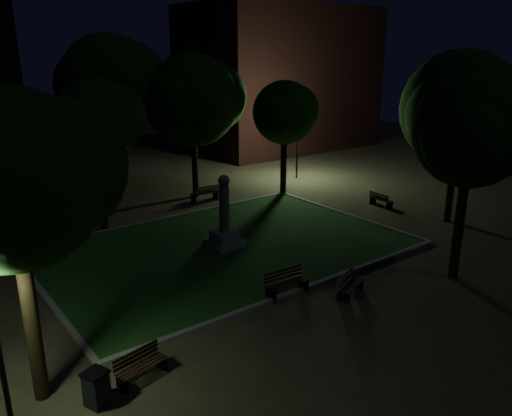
{
  "coord_description": "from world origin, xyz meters",
  "views": [
    {
      "loc": [
        -11.23,
        -15.0,
        8.16
      ],
      "look_at": [
        0.94,
        1.0,
        1.9
      ],
      "focal_mm": 35.0,
      "sensor_mm": 36.0,
      "label": 1
    }
  ],
  "objects": [
    {
      "name": "trash_bin",
      "position": [
        -8.15,
        -4.61,
        0.47
      ],
      "size": [
        0.7,
        0.7,
        0.92
      ],
      "color": "black",
      "rests_on": "ground"
    },
    {
      "name": "monument",
      "position": [
        0.0,
        2.0,
        0.96
      ],
      "size": [
        1.4,
        1.4,
        3.2
      ],
      "color": "gray",
      "rests_on": "lawn"
    },
    {
      "name": "bench_near_right",
      "position": [
        0.99,
        -4.33,
        0.36
      ],
      "size": [
        1.48,
        0.95,
        0.77
      ],
      "rotation": [
        0.0,
        0.0,
        0.36
      ],
      "color": "black",
      "rests_on": "ground"
    },
    {
      "name": "ground",
      "position": [
        0.0,
        0.0,
        0.0
      ],
      "size": [
        80.0,
        80.0,
        0.0
      ],
      "primitive_type": "plane",
      "color": "#4A3F2A"
    },
    {
      "name": "bench_far_side",
      "position": [
        3.16,
        8.76,
        0.43
      ],
      "size": [
        1.68,
        0.67,
        0.91
      ],
      "rotation": [
        0.0,
        0.0,
        3.08
      ],
      "color": "black",
      "rests_on": "ground"
    },
    {
      "name": "bench_west_near",
      "position": [
        -6.87,
        -4.29,
        0.36
      ],
      "size": [
        1.47,
        0.76,
        0.77
      ],
      "rotation": [
        0.0,
        0.0,
        0.2
      ],
      "color": "black",
      "rests_on": "ground"
    },
    {
      "name": "lawn",
      "position": [
        0.0,
        2.0,
        0.04
      ],
      "size": [
        15.0,
        10.0,
        0.08
      ],
      "primitive_type": "cube",
      "color": "#1E4818",
      "rests_on": "ground"
    },
    {
      "name": "building_far",
      "position": [
        18.0,
        20.0,
        6.0
      ],
      "size": [
        16.0,
        10.0,
        12.0
      ],
      "primitive_type": "cube",
      "color": "#451B17",
      "rests_on": "ground"
    },
    {
      "name": "lawn_kerb",
      "position": [
        0.0,
        2.0,
        0.06
      ],
      "size": [
        15.4,
        10.4,
        0.12
      ],
      "color": "slate",
      "rests_on": "ground"
    },
    {
      "name": "bench_near_left",
      "position": [
        -0.74,
        -2.96,
        0.42
      ],
      "size": [
        1.66,
        0.67,
        0.9
      ],
      "rotation": [
        0.0,
        0.0,
        -0.06
      ],
      "color": "black",
      "rests_on": "ground"
    },
    {
      "name": "tree_north_er",
      "position": [
        3.33,
        9.87,
        5.62
      ],
      "size": [
        6.44,
        5.26,
        8.25
      ],
      "color": "black",
      "rests_on": "ground"
    },
    {
      "name": "tree_east",
      "position": [
        11.12,
        -1.81,
        5.6
      ],
      "size": [
        6.88,
        5.61,
        8.41
      ],
      "color": "black",
      "rests_on": "ground"
    },
    {
      "name": "tree_ne",
      "position": [
        7.74,
        7.12,
        4.87
      ],
      "size": [
        4.5,
        3.67,
        6.72
      ],
      "color": "black",
      "rests_on": "ground"
    },
    {
      "name": "tree_far_north",
      "position": [
        -0.62,
        11.82,
        6.62
      ],
      "size": [
        6.43,
        5.25,
        9.25
      ],
      "color": "black",
      "rests_on": "ground"
    },
    {
      "name": "tree_north_wl",
      "position": [
        -3.13,
        7.64,
        5.2
      ],
      "size": [
        4.73,
        3.86,
        7.14
      ],
      "color": "black",
      "rests_on": "ground"
    },
    {
      "name": "tree_west",
      "position": [
        -9.04,
        -3.5,
        5.53
      ],
      "size": [
        5.04,
        4.11,
        7.6
      ],
      "color": "black",
      "rests_on": "ground"
    },
    {
      "name": "bench_right_side",
      "position": [
        10.35,
        1.92,
        0.36
      ],
      "size": [
        0.6,
        1.44,
        0.77
      ],
      "rotation": [
        0.0,
        0.0,
        1.49
      ],
      "color": "black",
      "rests_on": "ground"
    },
    {
      "name": "lamppost_se",
      "position": [
        10.22,
        -3.09,
        3.21
      ],
      "size": [
        1.18,
        0.28,
        4.61
      ],
      "color": "black",
      "rests_on": "ground"
    },
    {
      "name": "tree_se",
      "position": [
        5.33,
        -5.74,
        5.56
      ],
      "size": [
        4.95,
        4.04,
        7.59
      ],
      "color": "black",
      "rests_on": "ground"
    },
    {
      "name": "lamppost_ne",
      "position": [
        11.05,
        9.71,
        2.79
      ],
      "size": [
        1.18,
        0.28,
        3.93
      ],
      "color": "black",
      "rests_on": "ground"
    }
  ]
}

